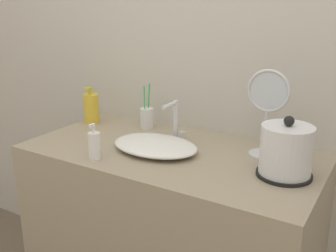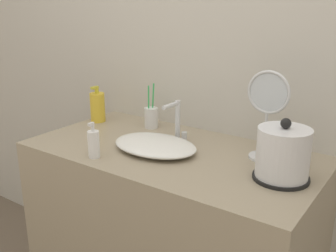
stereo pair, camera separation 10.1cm
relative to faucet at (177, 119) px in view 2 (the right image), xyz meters
name	(u,v)px [view 2 (the right image)]	position (x,y,z in m)	size (l,w,h in m)	color
wall_back	(214,44)	(0.05, 0.22, 0.30)	(6.00, 0.04, 2.60)	beige
vanity_counter	(171,245)	(0.05, -0.11, -0.55)	(1.19, 0.62, 0.90)	gray
sink_basin	(155,145)	(-0.01, -0.15, -0.07)	(0.36, 0.25, 0.05)	white
faucet	(177,119)	(0.00, 0.00, 0.00)	(0.06, 0.12, 0.17)	silver
electric_kettle	(283,156)	(0.51, -0.12, -0.01)	(0.19, 0.19, 0.22)	black
toothbrush_cup	(151,117)	(-0.20, 0.08, -0.04)	(0.06, 0.06, 0.22)	silver
lotion_bottle	(94,144)	(-0.15, -0.35, -0.04)	(0.05, 0.05, 0.14)	white
shampoo_bottle	(98,107)	(-0.48, 0.01, -0.02)	(0.07, 0.07, 0.18)	gold
vanity_mirror	(267,110)	(0.39, 0.02, 0.10)	(0.16, 0.11, 0.34)	silver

